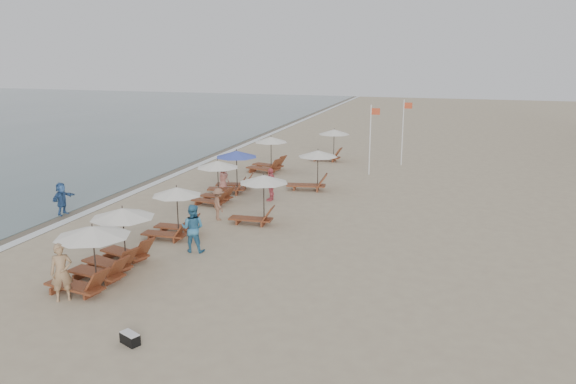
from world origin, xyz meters
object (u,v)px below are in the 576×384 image
(lounger_station_4, at_px, (233,172))
(lounger_station_3, at_px, (215,181))
(lounger_station_1, at_px, (118,237))
(flag_pole_near, at_px, (371,136))
(lounger_station_0, at_px, (88,256))
(lounger_station_2, at_px, (173,212))
(waterline_walker, at_px, (62,199))
(beachgoer_near, at_px, (61,272))
(beachgoer_mid_b, at_px, (219,204))
(beachgoer_far_a, at_px, (271,184))
(inland_station_2, at_px, (330,143))
(beachgoer_far_b, at_px, (223,178))
(lounger_station_5, at_px, (267,156))
(inland_station_1, at_px, (312,168))
(inland_station_0, at_px, (258,194))
(duffel_bag, at_px, (130,338))
(beachgoer_mid_a, at_px, (193,228))

(lounger_station_4, bearing_deg, lounger_station_3, -87.96)
(lounger_station_1, relative_size, flag_pole_near, 0.61)
(lounger_station_0, height_order, lounger_station_2, lounger_station_2)
(lounger_station_0, bearing_deg, lounger_station_4, 92.24)
(lounger_station_4, xyz_separation_m, waterline_walker, (-6.01, -6.70, -0.33))
(beachgoer_near, relative_size, beachgoer_mid_b, 1.23)
(lounger_station_3, relative_size, beachgoer_far_a, 1.40)
(waterline_walker, bearing_deg, lounger_station_2, -100.95)
(lounger_station_4, relative_size, inland_station_2, 0.95)
(lounger_station_3, xyz_separation_m, beachgoer_far_b, (-0.58, 2.44, -0.42))
(beachgoer_far_a, distance_m, beachgoer_far_b, 3.32)
(beachgoer_far_b, bearing_deg, flag_pole_near, -29.58)
(lounger_station_5, bearing_deg, flag_pole_near, 7.78)
(beachgoer_near, relative_size, beachgoer_far_a, 1.08)
(inland_station_1, bearing_deg, beachgoer_far_a, -116.00)
(lounger_station_2, xyz_separation_m, lounger_station_3, (-0.52, 5.47, 0.12))
(lounger_station_1, distance_m, lounger_station_3, 9.08)
(lounger_station_5, relative_size, inland_station_1, 0.93)
(inland_station_0, xyz_separation_m, waterline_walker, (-9.42, -1.39, -0.58))
(inland_station_0, relative_size, duffel_bag, 4.18)
(lounger_station_2, relative_size, lounger_station_5, 0.90)
(beachgoer_near, bearing_deg, inland_station_2, 46.29)
(inland_station_0, distance_m, beachgoer_near, 10.02)
(inland_station_2, height_order, beachgoer_near, inland_station_2)
(lounger_station_2, bearing_deg, beachgoer_mid_a, -41.72)
(beachgoer_far_a, bearing_deg, lounger_station_4, -110.22)
(beachgoer_far_a, relative_size, duffel_bag, 2.69)
(lounger_station_4, xyz_separation_m, inland_station_1, (4.09, 1.69, 0.15))
(lounger_station_1, distance_m, lounger_station_5, 17.49)
(lounger_station_1, distance_m, duffel_bag, 6.14)
(lounger_station_4, bearing_deg, inland_station_2, 73.67)
(lounger_station_0, bearing_deg, lounger_station_2, 89.21)
(lounger_station_4, xyz_separation_m, inland_station_0, (3.41, -5.31, 0.25))
(beachgoer_near, xyz_separation_m, beachgoer_far_b, (-0.81, 14.63, -0.17))
(beachgoer_far_b, bearing_deg, inland_station_0, -126.50)
(lounger_station_5, height_order, beachgoer_mid_b, lounger_station_5)
(lounger_station_2, bearing_deg, lounger_station_0, -90.79)
(inland_station_1, relative_size, flag_pole_near, 0.66)
(waterline_walker, bearing_deg, inland_station_1, -49.24)
(beachgoer_near, bearing_deg, lounger_station_4, 53.75)
(lounger_station_0, relative_size, beachgoer_mid_b, 1.85)
(lounger_station_1, bearing_deg, lounger_station_0, -84.51)
(lounger_station_3, relative_size, beachgoer_mid_b, 1.60)
(lounger_station_5, distance_m, waterline_walker, 13.86)
(lounger_station_1, height_order, beachgoer_near, lounger_station_1)
(lounger_station_0, xyz_separation_m, inland_station_0, (2.87, 8.45, 0.28))
(duffel_bag, bearing_deg, lounger_station_4, 102.97)
(inland_station_1, bearing_deg, beachgoer_near, -102.84)
(inland_station_0, relative_size, beachgoer_mid_b, 1.78)
(inland_station_1, relative_size, waterline_walker, 1.82)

